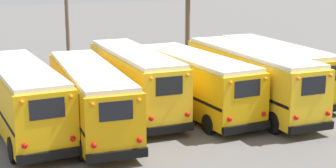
% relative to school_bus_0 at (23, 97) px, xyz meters
% --- Properties ---
extents(ground_plane, '(160.00, 160.00, 0.00)m').
position_rel_school_bus_0_xyz_m(ground_plane, '(7.35, 0.25, -1.75)').
color(ground_plane, '#5B5956').
extents(school_bus_0, '(3.01, 10.00, 3.20)m').
position_rel_school_bus_0_xyz_m(school_bus_0, '(0.00, 0.00, 0.00)').
color(school_bus_0, '#EAAA0F').
rests_on(school_bus_0, ground).
extents(school_bus_1, '(3.03, 10.35, 3.08)m').
position_rel_school_bus_0_xyz_m(school_bus_1, '(2.94, -0.84, -0.06)').
color(school_bus_1, '#E5A00C').
rests_on(school_bus_1, ground).
extents(school_bus_2, '(2.57, 9.73, 3.33)m').
position_rel_school_bus_0_xyz_m(school_bus_2, '(5.88, 1.15, 0.05)').
color(school_bus_2, yellow).
rests_on(school_bus_2, ground).
extents(school_bus_3, '(3.06, 9.66, 3.10)m').
position_rel_school_bus_0_xyz_m(school_bus_3, '(8.82, -0.09, -0.06)').
color(school_bus_3, '#EAAA0F').
rests_on(school_bus_3, ground).
extents(school_bus_4, '(2.55, 10.91, 3.30)m').
position_rel_school_bus_0_xyz_m(school_bus_4, '(11.76, -0.67, 0.05)').
color(school_bus_4, yellow).
rests_on(school_bus_4, ground).
extents(school_bus_5, '(2.92, 10.10, 3.12)m').
position_rel_school_bus_0_xyz_m(school_bus_5, '(14.70, 1.25, -0.05)').
color(school_bus_5, '#E5A00C').
rests_on(school_bus_5, ground).
extents(utility_pole, '(1.80, 0.26, 7.06)m').
position_rel_school_bus_0_xyz_m(utility_pole, '(4.90, 12.56, 1.96)').
color(utility_pole, brown).
rests_on(utility_pole, ground).
extents(fence_line, '(22.77, 0.06, 1.42)m').
position_rel_school_bus_0_xyz_m(fence_line, '(7.35, 7.78, -0.75)').
color(fence_line, '#939399').
rests_on(fence_line, ground).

